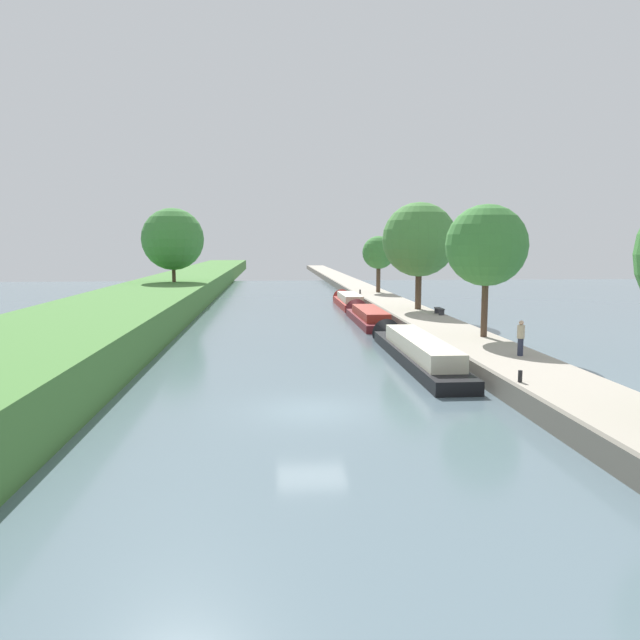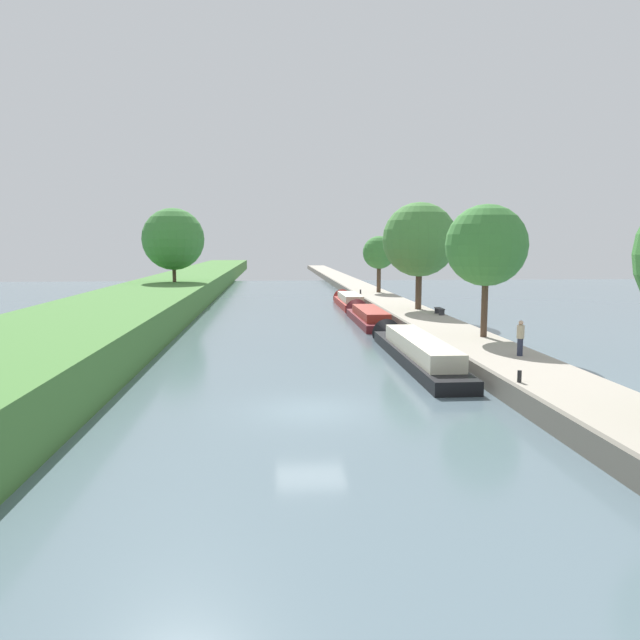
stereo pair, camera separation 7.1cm
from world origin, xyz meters
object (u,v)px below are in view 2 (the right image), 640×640
person_walking (520,337)px  park_bench (440,310)px  narrowboat_maroon (367,316)px  mooring_bollard_far (361,292)px  narrowboat_red (348,301)px  mooring_bollard_near (519,376)px  narrowboat_black (414,349)px

person_walking → park_bench: size_ratio=1.11×
narrowboat_maroon → person_walking: 19.66m
person_walking → mooring_bollard_far: 36.32m
narrowboat_red → person_walking: person_walking is taller
person_walking → mooring_bollard_near: 5.80m
narrowboat_black → mooring_bollard_far: 32.91m
narrowboat_maroon → park_bench: narrowboat_maroon is taller
person_walking → mooring_bollard_near: person_walking is taller
person_walking → mooring_bollard_far: (-2.23, 36.24, -0.65)m
narrowboat_black → narrowboat_red: 27.97m
narrowboat_maroon → narrowboat_red: (0.06, 12.18, 0.06)m
narrowboat_black → person_walking: person_walking is taller
mooring_bollard_near → mooring_bollard_far: size_ratio=1.00×
narrowboat_red → person_walking: 31.65m
park_bench → narrowboat_red: bearing=109.1°
narrowboat_black → mooring_bollard_far: narrowboat_black is taller
narrowboat_black → mooring_bollard_near: narrowboat_black is taller
mooring_bollard_near → park_bench: 22.45m
narrowboat_red → narrowboat_black: bearing=-90.2°
narrowboat_maroon → person_walking: (4.19, -19.17, 1.21)m
mooring_bollard_far → narrowboat_red: bearing=-111.2°
park_bench → narrowboat_black: bearing=-110.6°
narrowboat_red → mooring_bollard_near: 36.73m
narrowboat_black → narrowboat_maroon: 15.79m
narrowboat_red → person_walking: size_ratio=6.68×
mooring_bollard_far → narrowboat_maroon: bearing=-96.6°
narrowboat_black → person_walking: (4.20, -3.39, 1.11)m
park_bench → mooring_bollard_far: bearing=99.1°
mooring_bollard_far → person_walking: bearing=-86.5°
mooring_bollard_near → mooring_bollard_far: same height
narrowboat_maroon → mooring_bollard_far: narrowboat_maroon is taller
narrowboat_maroon → narrowboat_red: narrowboat_red is taller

